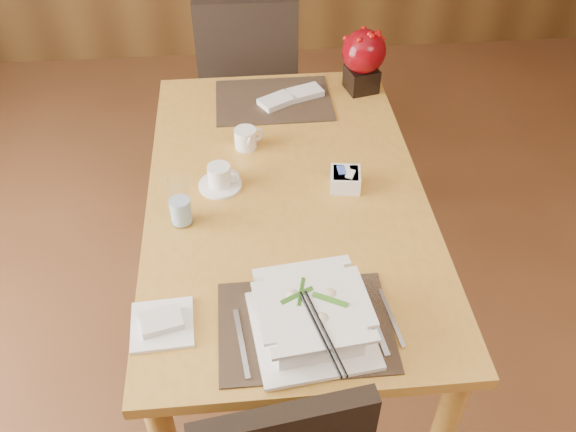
{
  "coord_description": "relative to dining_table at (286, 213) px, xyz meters",
  "views": [
    {
      "loc": [
        -0.13,
        -0.91,
        2.04
      ],
      "look_at": [
        -0.02,
        0.35,
        0.87
      ],
      "focal_mm": 38.0,
      "sensor_mm": 36.0,
      "label": 1
    }
  ],
  "objects": [
    {
      "name": "dining_table",
      "position": [
        0.0,
        0.0,
        0.0
      ],
      "size": [
        0.9,
        1.5,
        0.75
      ],
      "color": "gold",
      "rests_on": "ground"
    },
    {
      "name": "placemat_near",
      "position": [
        0.0,
        -0.55,
        0.1
      ],
      "size": [
        0.45,
        0.33,
        0.01
      ],
      "primitive_type": "cube",
      "color": "black",
      "rests_on": "dining_table"
    },
    {
      "name": "placemat_far",
      "position": [
        0.0,
        0.55,
        0.1
      ],
      "size": [
        0.45,
        0.33,
        0.01
      ],
      "primitive_type": "cube",
      "color": "black",
      "rests_on": "dining_table"
    },
    {
      "name": "soup_setting",
      "position": [
        0.02,
        -0.57,
        0.16
      ],
      "size": [
        0.33,
        0.33,
        0.12
      ],
      "rotation": [
        0.0,
        0.0,
        0.11
      ],
      "color": "white",
      "rests_on": "dining_table"
    },
    {
      "name": "coffee_cup",
      "position": [
        -0.21,
        0.05,
        0.13
      ],
      "size": [
        0.14,
        0.14,
        0.08
      ],
      "rotation": [
        0.0,
        0.0,
        -0.18
      ],
      "color": "white",
      "rests_on": "dining_table"
    },
    {
      "name": "water_glass",
      "position": [
        -0.33,
        -0.12,
        0.18
      ],
      "size": [
        0.07,
        0.07,
        0.16
      ],
      "primitive_type": "cylinder",
      "rotation": [
        0.0,
        0.0,
        0.01
      ],
      "color": "white",
      "rests_on": "dining_table"
    },
    {
      "name": "creamer_jug",
      "position": [
        -0.12,
        0.26,
        0.13
      ],
      "size": [
        0.13,
        0.13,
        0.07
      ],
      "primitive_type": null,
      "rotation": [
        0.0,
        0.0,
        0.37
      ],
      "color": "white",
      "rests_on": "dining_table"
    },
    {
      "name": "sugar_caddy",
      "position": [
        0.19,
        0.01,
        0.13
      ],
      "size": [
        0.11,
        0.11,
        0.06
      ],
      "primitive_type": "cube",
      "rotation": [
        0.0,
        0.0,
        -0.15
      ],
      "color": "white",
      "rests_on": "dining_table"
    },
    {
      "name": "berry_decor",
      "position": [
        0.36,
        0.6,
        0.24
      ],
      "size": [
        0.17,
        0.17,
        0.25
      ],
      "rotation": [
        0.0,
        0.0,
        0.23
      ],
      "color": "black",
      "rests_on": "dining_table"
    },
    {
      "name": "napkins_far",
      "position": [
        0.08,
        0.55,
        0.11
      ],
      "size": [
        0.28,
        0.19,
        0.02
      ],
      "primitive_type": null,
      "rotation": [
        0.0,
        0.0,
        0.42
      ],
      "color": "white",
      "rests_on": "dining_table"
    },
    {
      "name": "bread_plate",
      "position": [
        -0.37,
        -0.51,
        0.1
      ],
      "size": [
        0.17,
        0.17,
        0.01
      ],
      "primitive_type": "cube",
      "rotation": [
        0.0,
        0.0,
        0.05
      ],
      "color": "white",
      "rests_on": "dining_table"
    },
    {
      "name": "far_chair",
      "position": [
        -0.08,
        1.05,
        -0.09
      ],
      "size": [
        0.48,
        0.48,
        0.99
      ],
      "rotation": [
        0.0,
        0.0,
        3.11
      ],
      "color": "black",
      "rests_on": "ground"
    }
  ]
}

